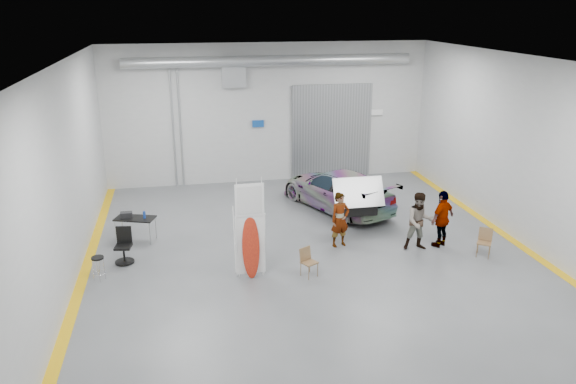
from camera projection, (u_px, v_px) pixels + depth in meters
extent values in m
plane|color=#55585C|center=(311.00, 254.00, 17.74)|extent=(16.00, 16.00, 0.00)
cube|color=#B0B2B5|center=(66.00, 176.00, 15.49)|extent=(0.02, 16.00, 6.00)
cube|color=#B0B2B5|center=(524.00, 151.00, 18.07)|extent=(0.02, 16.00, 6.00)
cube|color=#B0B2B5|center=(269.00, 114.00, 24.22)|extent=(14.00, 0.02, 6.00)
cube|color=#B0B2B5|center=(425.00, 288.00, 9.34)|extent=(14.00, 0.02, 6.00)
cube|color=white|center=(314.00, 60.00, 15.83)|extent=(14.00, 16.00, 0.02)
cube|color=#919499|center=(332.00, 132.00, 24.95)|extent=(3.60, 0.12, 4.20)
cube|color=#969A9E|center=(233.00, 72.00, 23.30)|extent=(1.00, 0.50, 1.20)
cylinder|color=#969A9E|center=(271.00, 61.00, 22.93)|extent=(11.90, 0.44, 0.44)
cube|color=#124496|center=(258.00, 124.00, 24.18)|extent=(0.50, 0.04, 0.30)
cube|color=white|center=(375.00, 112.00, 25.07)|extent=(0.70, 0.04, 0.25)
cylinder|color=#969A9E|center=(181.00, 129.00, 23.61)|extent=(0.08, 0.08, 5.00)
cylinder|color=#969A9E|center=(173.00, 129.00, 23.55)|extent=(0.08, 0.08, 5.00)
cube|color=#E2AB0C|center=(85.00, 273.00, 16.47)|extent=(0.30, 16.00, 0.01)
cube|color=#E2AB0C|center=(508.00, 237.00, 19.00)|extent=(0.30, 16.00, 0.01)
imported|color=white|center=(337.00, 190.00, 21.50)|extent=(3.95, 5.58, 1.50)
imported|color=#957151|center=(340.00, 220.00, 18.06)|extent=(0.75, 0.59, 1.82)
imported|color=#43667C|center=(420.00, 221.00, 17.79)|extent=(1.02, 0.83, 1.90)
imported|color=#A04B35|center=(442.00, 219.00, 18.02)|extent=(1.18, 0.95, 1.90)
cube|color=white|center=(250.00, 244.00, 15.97)|extent=(0.85, 0.05, 1.80)
ellipsoid|color=red|center=(251.00, 247.00, 15.91)|extent=(0.50, 0.25, 1.90)
cube|color=white|center=(249.00, 200.00, 15.52)|extent=(0.82, 0.05, 0.95)
cylinder|color=white|center=(238.00, 229.00, 15.74)|extent=(0.02, 0.02, 3.00)
cylinder|color=white|center=(262.00, 227.00, 15.87)|extent=(0.02, 0.02, 3.00)
cube|color=brown|center=(309.00, 262.00, 16.15)|extent=(0.54, 0.53, 0.04)
cube|color=brown|center=(308.00, 253.00, 16.25)|extent=(0.39, 0.27, 0.39)
cube|color=brown|center=(484.00, 243.00, 17.45)|extent=(0.57, 0.57, 0.04)
cube|color=brown|center=(482.00, 234.00, 17.55)|extent=(0.39, 0.31, 0.40)
cylinder|color=black|center=(97.00, 258.00, 15.83)|extent=(0.35, 0.35, 0.05)
torus|color=silver|center=(99.00, 273.00, 15.98)|extent=(0.37, 0.37, 0.02)
cylinder|color=#969A9E|center=(117.00, 234.00, 18.26)|extent=(0.03, 0.03, 0.77)
cylinder|color=#969A9E|center=(154.00, 231.00, 18.48)|extent=(0.03, 0.03, 0.77)
cylinder|color=#969A9E|center=(118.00, 228.00, 18.76)|extent=(0.03, 0.03, 0.77)
cylinder|color=#969A9E|center=(154.00, 225.00, 18.98)|extent=(0.03, 0.03, 0.77)
cube|color=black|center=(135.00, 218.00, 18.49)|extent=(1.42, 1.03, 0.04)
cylinder|color=#1B3EA2|center=(144.00, 215.00, 18.41)|extent=(0.09, 0.09, 0.24)
cube|color=black|center=(126.00, 215.00, 18.46)|extent=(0.37, 0.24, 0.19)
cylinder|color=black|center=(125.00, 262.00, 17.10)|extent=(0.58, 0.58, 0.04)
cylinder|color=black|center=(124.00, 254.00, 17.02)|extent=(0.06, 0.06, 0.50)
cube|color=black|center=(123.00, 247.00, 16.94)|extent=(0.54, 0.54, 0.07)
cube|color=black|center=(123.00, 234.00, 17.06)|extent=(0.46, 0.13, 0.52)
cube|color=silver|center=(357.00, 189.00, 19.08)|extent=(1.75, 1.06, 0.04)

